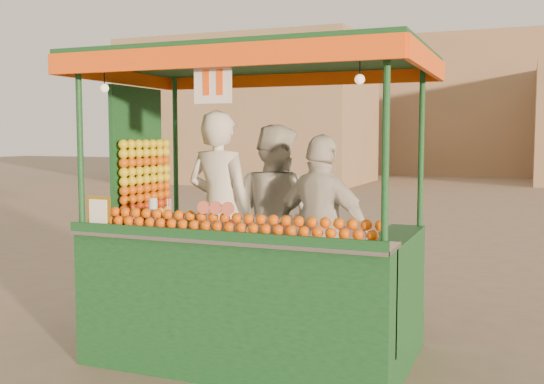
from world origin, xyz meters
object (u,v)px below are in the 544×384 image
at_px(vendor_middle, 275,217).
at_px(vendor_left, 220,210).
at_px(vendor_right, 322,232).
at_px(juice_cart, 244,261).

bearing_deg(vendor_middle, vendor_left, 41.70).
bearing_deg(vendor_left, vendor_middle, -150.10).
height_order(vendor_left, vendor_right, vendor_left).
height_order(vendor_middle, vendor_right, vendor_middle).
distance_m(vendor_left, vendor_right, 1.17).
bearing_deg(vendor_middle, juice_cart, 104.87).
height_order(juice_cart, vendor_right, juice_cart).
bearing_deg(vendor_left, juice_cart, 143.74).
distance_m(juice_cart, vendor_left, 0.73).
bearing_deg(vendor_right, juice_cart, 26.79).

